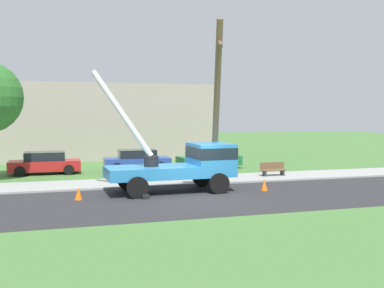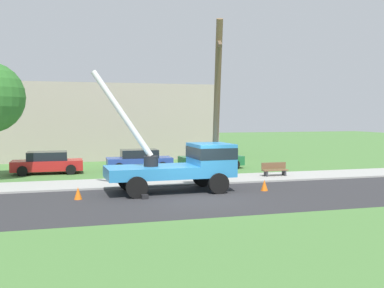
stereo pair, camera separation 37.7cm
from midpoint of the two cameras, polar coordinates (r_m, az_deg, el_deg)
name	(u,v)px [view 2 (the right image)]	position (r m, az deg, el deg)	size (l,w,h in m)	color
ground_plane	(151,169)	(32.14, -4.89, -3.10)	(120.00, 120.00, 0.00)	#477538
road_asphalt	(200,199)	(20.62, 1.58, -6.89)	(80.00, 7.53, 0.01)	#2B2B2D
sidewalk_strip	(172,181)	(25.75, -2.06, -4.66)	(80.00, 3.29, 0.10)	#9E9E99
utility_truck	(186,163)	(22.49, -0.26, -2.39)	(6.83, 3.21, 5.98)	#2D84C6
leaning_utility_pole	(217,105)	(23.44, 3.60, 4.97)	(1.25, 3.95, 8.45)	brown
traffic_cone_ahead	(264,185)	(23.03, 9.55, -5.13)	(0.36, 0.36, 0.56)	orange
traffic_cone_behind	(78,193)	(20.99, -13.62, -6.04)	(0.36, 0.36, 0.56)	orange
parked_sedan_red	(47,163)	(30.61, -17.38, -2.25)	(4.41, 2.04, 1.42)	#B21E1E
parked_sedan_blue	(139,160)	(31.20, -6.29, -2.00)	(4.45, 2.10, 1.42)	#263F99
parked_sedan_green	(211,158)	(32.12, 2.76, -1.82)	(4.52, 2.22, 1.42)	#1E6638
park_bench	(275,170)	(27.97, 10.72, -3.21)	(1.60, 0.45, 0.90)	brown
lowrise_building_backdrop	(111,122)	(40.53, -9.83, 2.80)	(18.00, 6.00, 6.40)	#A5998C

